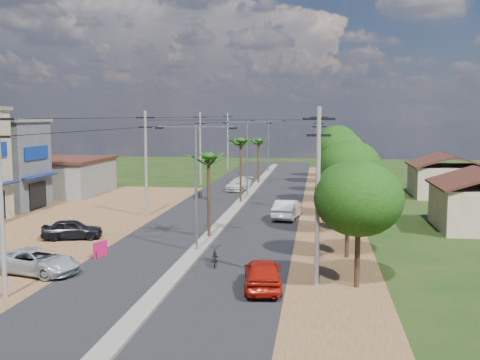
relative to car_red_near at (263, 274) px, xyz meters
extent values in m
plane|color=black|center=(-4.87, 6.96, -0.77)|extent=(160.00, 160.00, 0.00)
cube|color=black|center=(-4.87, 21.96, -0.75)|extent=(12.00, 110.00, 0.04)
cube|color=#605E56|center=(-4.87, 24.96, -0.68)|extent=(1.00, 90.00, 0.18)
cube|color=#53311C|center=(-19.87, 14.96, -0.75)|extent=(18.00, 46.00, 0.04)
cube|color=#53311C|center=(3.63, 21.96, -0.76)|extent=(5.00, 90.00, 0.03)
cube|color=#111B48|center=(-22.47, 20.96, 2.33)|extent=(0.80, 5.40, 0.15)
cube|color=black|center=(-22.82, 20.96, 0.53)|extent=(0.10, 3.00, 2.40)
cube|color=navy|center=(-22.79, 20.96, 4.43)|extent=(0.12, 4.20, 1.20)
cube|color=#605E56|center=(-25.87, 30.96, 1.03)|extent=(10.00, 10.00, 3.60)
cube|color=black|center=(-25.87, 30.96, 3.03)|extent=(10.40, 10.40, 0.30)
cube|color=gray|center=(16.13, 34.96, 0.88)|extent=(7.00, 7.00, 3.30)
cylinder|color=black|center=(4.63, 0.96, 1.33)|extent=(0.28, 0.28, 4.20)
ellipsoid|color=black|center=(4.63, 0.96, 3.73)|extent=(4.40, 4.40, 3.74)
cylinder|color=black|center=(4.43, 6.96, 1.15)|extent=(0.28, 0.28, 3.85)
ellipsoid|color=black|center=(4.43, 6.96, 3.35)|extent=(4.00, 4.00, 3.40)
cylinder|color=black|center=(4.83, 13.96, 1.50)|extent=(0.28, 0.28, 4.55)
ellipsoid|color=black|center=(4.83, 13.96, 4.10)|extent=(4.60, 4.60, 3.91)
cylinder|color=black|center=(4.53, 20.96, 1.26)|extent=(0.28, 0.28, 4.06)
ellipsoid|color=black|center=(4.53, 20.96, 3.58)|extent=(4.20, 4.20, 3.57)
cylinder|color=black|center=(4.73, 28.96, 1.61)|extent=(0.28, 0.28, 4.76)
ellipsoid|color=black|center=(4.73, 28.96, 4.33)|extent=(4.80, 4.80, 4.08)
cylinder|color=black|center=(4.33, 36.96, 1.05)|extent=(0.28, 0.28, 3.64)
ellipsoid|color=black|center=(4.33, 36.96, 3.13)|extent=(3.80, 3.80, 3.23)
cylinder|color=black|center=(4.93, 44.96, 1.68)|extent=(0.28, 0.28, 4.90)
ellipsoid|color=black|center=(4.93, 44.96, 4.48)|extent=(5.00, 5.00, 4.25)
cylinder|color=black|center=(4.63, 52.96, 1.40)|extent=(0.28, 0.28, 4.34)
ellipsoid|color=black|center=(4.63, 52.96, 3.88)|extent=(4.40, 4.40, 3.74)
cylinder|color=black|center=(-4.87, 10.96, 2.13)|extent=(0.22, 0.22, 5.80)
cylinder|color=black|center=(-4.87, 26.96, 2.33)|extent=(0.22, 0.22, 6.20)
cylinder|color=black|center=(-4.87, 42.96, 1.98)|extent=(0.22, 0.22, 5.50)
cylinder|color=gray|center=(-4.87, 6.96, 3.23)|extent=(0.16, 0.16, 8.00)
cube|color=gray|center=(-3.67, 6.96, 7.13)|extent=(2.40, 0.08, 0.08)
cube|color=gray|center=(-6.07, 6.96, 7.13)|extent=(2.40, 0.08, 0.08)
cube|color=black|center=(-2.57, 6.96, 7.03)|extent=(0.50, 0.18, 0.12)
cube|color=black|center=(-7.17, 6.96, 7.03)|extent=(0.50, 0.18, 0.12)
cylinder|color=gray|center=(-4.87, 31.96, 3.23)|extent=(0.16, 0.16, 8.00)
cube|color=gray|center=(-3.67, 31.96, 7.13)|extent=(2.40, 0.08, 0.08)
cube|color=gray|center=(-6.07, 31.96, 7.13)|extent=(2.40, 0.08, 0.08)
cube|color=black|center=(-2.57, 31.96, 7.03)|extent=(0.50, 0.18, 0.12)
cube|color=black|center=(-7.17, 31.96, 7.03)|extent=(0.50, 0.18, 0.12)
cylinder|color=gray|center=(-4.87, 56.96, 3.23)|extent=(0.16, 0.16, 8.00)
cube|color=gray|center=(-3.67, 56.96, 7.13)|extent=(2.40, 0.08, 0.08)
cube|color=gray|center=(-6.07, 56.96, 7.13)|extent=(2.40, 0.08, 0.08)
cube|color=black|center=(-2.57, 56.96, 7.03)|extent=(0.50, 0.18, 0.12)
cube|color=black|center=(-7.17, 56.96, 7.03)|extent=(0.50, 0.18, 0.12)
cylinder|color=#605E56|center=(-11.87, -3.04, 3.73)|extent=(0.24, 0.24, 9.00)
cylinder|color=#605E56|center=(-11.87, 18.96, 3.73)|extent=(0.24, 0.24, 9.00)
cube|color=black|center=(-11.87, 18.96, 7.63)|extent=(1.60, 0.12, 0.12)
cube|color=black|center=(-11.87, 18.96, 6.83)|extent=(1.20, 0.12, 0.12)
cylinder|color=#605E56|center=(-11.87, 40.96, 3.73)|extent=(0.24, 0.24, 9.00)
cube|color=black|center=(-11.87, 40.96, 7.63)|extent=(1.60, 0.12, 0.12)
cube|color=black|center=(-11.87, 40.96, 6.83)|extent=(1.20, 0.12, 0.12)
cylinder|color=#605E56|center=(-11.87, 61.96, 3.73)|extent=(0.24, 0.24, 9.00)
cube|color=black|center=(-11.87, 61.96, 7.63)|extent=(1.60, 0.12, 0.12)
cube|color=black|center=(-11.87, 61.96, 6.83)|extent=(1.20, 0.12, 0.12)
cylinder|color=#605E56|center=(2.63, 0.96, 3.73)|extent=(0.24, 0.24, 9.00)
cube|color=black|center=(2.63, 0.96, 7.63)|extent=(1.60, 0.12, 0.12)
cube|color=black|center=(2.63, 0.96, 6.83)|extent=(1.20, 0.12, 0.12)
cylinder|color=#605E56|center=(2.63, 22.96, 3.73)|extent=(0.24, 0.24, 9.00)
cube|color=black|center=(2.63, 22.96, 7.63)|extent=(1.60, 0.12, 0.12)
cube|color=black|center=(2.63, 22.96, 6.83)|extent=(1.20, 0.12, 0.12)
cylinder|color=#605E56|center=(2.63, 44.96, 3.73)|extent=(0.24, 0.24, 9.00)
cube|color=black|center=(2.63, 44.96, 7.63)|extent=(1.60, 0.12, 0.12)
cube|color=black|center=(2.63, 44.96, 6.83)|extent=(1.20, 0.12, 0.12)
imported|color=#911007|center=(0.00, 0.00, 0.00)|extent=(2.35, 4.72, 1.54)
imported|color=#A8ACB1|center=(0.13, 19.25, 0.03)|extent=(2.37, 5.06, 1.60)
imported|color=#AFB0AB|center=(-6.37, 36.46, -0.07)|extent=(2.98, 5.14, 1.40)
imported|color=#A8ACB1|center=(-12.37, 0.96, -0.09)|extent=(5.29, 3.39, 1.36)
imported|color=black|center=(-14.22, 9.38, -0.08)|extent=(4.37, 2.68, 1.39)
imported|color=black|center=(-3.18, 3.99, -0.26)|extent=(1.00, 2.05, 1.03)
imported|color=black|center=(-9.87, 30.18, -0.36)|extent=(1.07, 1.68, 0.83)
imported|color=black|center=(-6.19, 35.17, -0.20)|extent=(1.22, 1.96, 1.14)
cube|color=#BC1149|center=(-10.37, 4.86, -0.27)|extent=(0.44, 1.18, 1.01)
cylinder|color=black|center=(-10.37, 4.31, -0.52)|extent=(0.04, 0.04, 0.50)
cylinder|color=black|center=(-10.37, 5.42, -0.52)|extent=(0.04, 0.04, 0.50)
camera|label=1|loc=(2.66, -26.86, 7.77)|focal=42.00mm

